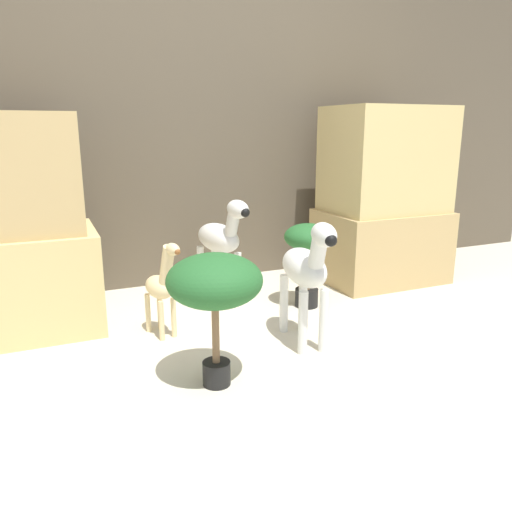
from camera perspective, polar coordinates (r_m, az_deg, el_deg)
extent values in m
plane|color=beige|center=(2.29, 6.96, -14.11)|extent=(14.00, 14.00, 0.00)
cube|color=brown|center=(3.62, -6.91, 14.45)|extent=(6.40, 0.08, 2.20)
cube|color=#D1B775|center=(3.02, -25.70, -2.74)|extent=(0.86, 0.61, 0.55)
cube|color=tan|center=(2.91, -26.95, 8.33)|extent=(0.74, 0.53, 0.62)
cube|color=tan|center=(3.77, 14.02, 1.16)|extent=(0.86, 0.61, 0.51)
cube|color=#D1B775|center=(3.68, 14.61, 10.59)|extent=(0.79, 0.57, 0.73)
cylinder|color=silver|center=(2.52, 7.75, -7.34)|extent=(0.05, 0.05, 0.32)
cylinder|color=silver|center=(2.48, 5.39, -7.63)|extent=(0.05, 0.05, 0.32)
cylinder|color=silver|center=(2.77, 5.38, -5.21)|extent=(0.05, 0.05, 0.32)
cylinder|color=silver|center=(2.74, 3.21, -5.43)|extent=(0.05, 0.05, 0.32)
ellipsoid|color=silver|center=(2.55, 5.51, -1.29)|extent=(0.24, 0.44, 0.18)
cylinder|color=silver|center=(2.36, 7.12, 0.62)|extent=(0.09, 0.14, 0.21)
ellipsoid|color=silver|center=(2.29, 7.76, 2.42)|extent=(0.13, 0.20, 0.11)
sphere|color=black|center=(2.22, 8.56, 1.77)|extent=(0.06, 0.06, 0.06)
cube|color=black|center=(2.36, 7.12, 0.85)|extent=(0.03, 0.08, 0.18)
cylinder|color=silver|center=(3.20, -2.08, -2.46)|extent=(0.05, 0.05, 0.32)
cylinder|color=silver|center=(3.15, -3.77, -2.79)|extent=(0.05, 0.05, 0.32)
cylinder|color=silver|center=(3.44, -4.72, -1.29)|extent=(0.05, 0.05, 0.32)
cylinder|color=silver|center=(3.39, -6.33, -1.58)|extent=(0.05, 0.05, 0.32)
ellipsoid|color=silver|center=(3.23, -4.34, 2.09)|extent=(0.26, 0.45, 0.18)
cylinder|color=silver|center=(3.06, -2.69, 3.88)|extent=(0.10, 0.15, 0.21)
ellipsoid|color=silver|center=(2.99, -2.10, 5.37)|extent=(0.14, 0.20, 0.11)
sphere|color=black|center=(2.93, -1.25, 4.99)|extent=(0.06, 0.06, 0.06)
cube|color=black|center=(3.06, -2.70, 4.06)|extent=(0.03, 0.08, 0.18)
cylinder|color=beige|center=(2.72, -9.39, -6.97)|extent=(0.03, 0.03, 0.22)
cylinder|color=beige|center=(2.68, -10.75, -7.30)|extent=(0.03, 0.03, 0.22)
cylinder|color=beige|center=(2.84, -10.92, -6.07)|extent=(0.03, 0.03, 0.22)
cylinder|color=beige|center=(2.81, -12.24, -6.38)|extent=(0.03, 0.03, 0.22)
ellipsoid|color=beige|center=(2.71, -11.00, -3.50)|extent=(0.18, 0.24, 0.12)
cylinder|color=beige|center=(2.59, -10.17, -1.15)|extent=(0.09, 0.14, 0.24)
ellipsoid|color=beige|center=(2.51, -9.49, 0.77)|extent=(0.08, 0.11, 0.06)
sphere|color=brown|center=(2.47, -8.98, 0.47)|extent=(0.03, 0.03, 0.03)
cylinder|color=black|center=(2.24, -4.53, -13.18)|extent=(0.12, 0.12, 0.11)
cylinder|color=brown|center=(2.17, -4.63, -8.90)|extent=(0.03, 0.03, 0.26)
ellipsoid|color=#235B28|center=(2.08, -4.76, -2.81)|extent=(0.41, 0.41, 0.22)
cylinder|color=black|center=(3.17, 5.79, -4.73)|extent=(0.14, 0.14, 0.11)
cylinder|color=brown|center=(3.11, 5.88, -1.54)|extent=(0.04, 0.04, 0.25)
ellipsoid|color=#235B28|center=(3.06, 5.98, 2.20)|extent=(0.29, 0.29, 0.16)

